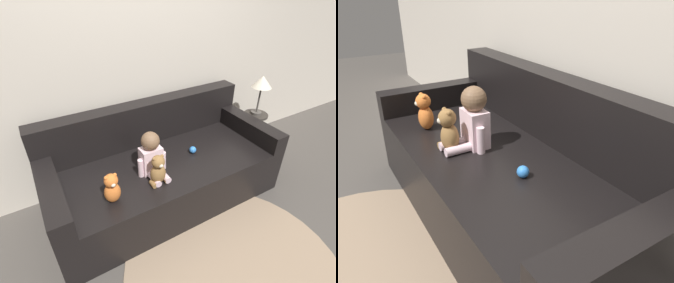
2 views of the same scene
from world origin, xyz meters
TOP-DOWN VIEW (x-y plane):
  - ground_plane at (0.00, 0.00)m, footprint 12.00×12.00m
  - wall_back at (0.00, 0.57)m, footprint 8.00×0.05m
  - couch at (0.00, 0.05)m, footprint 2.15×0.97m
  - person_baby at (-0.18, -0.10)m, footprint 0.26×0.30m
  - teddy_bear_brown at (-0.20, -0.25)m, footprint 0.16×0.12m
  - plush_toy_side at (-0.60, -0.26)m, footprint 0.13×0.12m
  - toy_ball at (0.29, -0.04)m, footprint 0.07×0.07m
  - floor_rug at (0.07, -0.94)m, footprint 1.69×1.69m
  - side_table at (1.36, 0.18)m, footprint 0.28×0.28m

SIDE VIEW (x-z plane):
  - ground_plane at x=0.00m, z-range 0.00..0.00m
  - floor_rug at x=0.07m, z-range 0.00..0.01m
  - couch at x=0.00m, z-range -0.14..0.76m
  - toy_ball at x=0.29m, z-range 0.47..0.53m
  - teddy_bear_brown at x=-0.20m, z-range 0.46..0.73m
  - plush_toy_side at x=-0.60m, z-range 0.47..0.72m
  - person_baby at x=-0.18m, z-range 0.45..0.84m
  - side_table at x=1.36m, z-range 0.27..1.24m
  - wall_back at x=0.00m, z-range 0.00..2.60m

